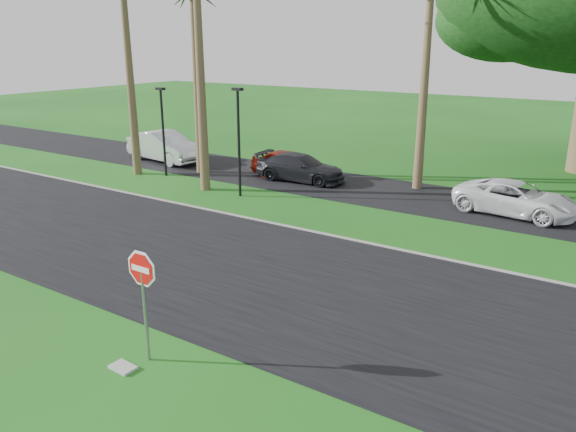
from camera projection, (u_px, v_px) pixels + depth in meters
The scene contains 12 objects.
ground at pixel (221, 302), 14.64m from camera, with size 120.00×120.00×0.00m, color #175014.
road at pixel (266, 276), 16.23m from camera, with size 120.00×8.00×0.02m, color black.
parking_strip at pixel (404, 195), 24.61m from camera, with size 120.00×5.00×0.02m, color black.
curb at pixel (333, 236), 19.46m from camera, with size 120.00×0.12×0.06m, color gray.
stop_sign_near at pixel (143, 283), 11.45m from camera, with size 1.05×0.07×2.62m.
streetlight_left at pixel (163, 126), 27.49m from camera, with size 0.45×0.25×4.34m.
streetlight_right at pixel (239, 136), 23.76m from camera, with size 0.45×0.25×4.64m.
car_silver at pixel (165, 147), 31.23m from camera, with size 1.75×5.01×1.65m, color silver.
car_red at pixel (290, 165), 27.47m from camera, with size 1.62×4.02×1.37m, color #9A1C0C.
car_dark at pixel (301, 168), 26.97m from camera, with size 1.79×4.41×1.28m, color black.
car_minivan at pixel (516, 199), 21.72m from camera, with size 2.13×4.61×1.28m, color white.
utility_slab at pixel (123, 367), 11.65m from camera, with size 0.55×0.35×0.06m, color #9FA098.
Camera 1 is at (8.75, -10.16, 6.53)m, focal length 35.00 mm.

